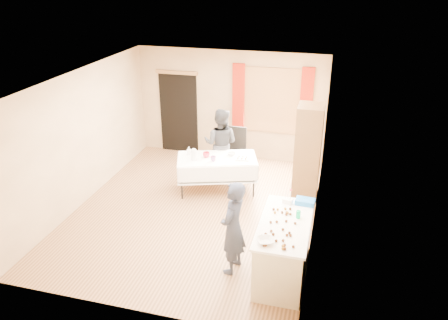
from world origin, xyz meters
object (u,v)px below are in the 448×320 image
(cabinet, at_px, (308,152))
(chair, at_px, (235,160))
(woman, at_px, (221,144))
(counter, at_px, (283,248))
(girl, at_px, (233,228))
(party_table, at_px, (217,171))

(cabinet, height_order, chair, cabinet)
(chair, relative_size, woman, 0.66)
(chair, distance_m, woman, 0.61)
(counter, bearing_deg, girl, -172.02)
(chair, relative_size, girl, 0.69)
(chair, bearing_deg, woman, -130.24)
(counter, height_order, woman, woman)
(party_table, relative_size, woman, 1.13)
(chair, xyz_separation_m, woman, (-0.25, -0.28, 0.48))
(woman, bearing_deg, chair, -130.65)
(counter, relative_size, woman, 0.99)
(cabinet, bearing_deg, chair, 157.86)
(counter, xyz_separation_m, woman, (-1.80, 3.00, 0.34))
(chair, height_order, woman, woman)
(cabinet, distance_m, party_table, 1.89)
(party_table, distance_m, chair, 0.95)
(cabinet, bearing_deg, counter, -92.19)
(party_table, height_order, girl, girl)
(cabinet, bearing_deg, party_table, -171.77)
(girl, distance_m, woman, 3.27)
(girl, bearing_deg, counter, 108.03)
(counter, height_order, girl, girl)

